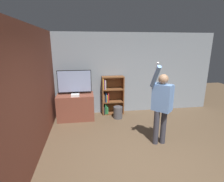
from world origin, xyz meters
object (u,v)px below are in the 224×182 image
object	(u,v)px
bookshelf	(111,96)
waste_bin	(118,112)
television	(75,82)
game_console	(75,95)
person	(162,103)

from	to	relation	value
bookshelf	waste_bin	bearing A→B (deg)	-68.28
television	bookshelf	distance (m)	1.31
game_console	person	xyz separation A→B (m)	(2.03, -1.59, 0.19)
game_console	bookshelf	distance (m)	1.25
television	waste_bin	world-z (taller)	television
person	waste_bin	xyz separation A→B (m)	(-0.71, 1.62, -0.83)
television	bookshelf	size ratio (longest dim) A/B	0.79
bookshelf	waste_bin	size ratio (longest dim) A/B	3.39
bookshelf	game_console	bearing A→B (deg)	-158.76
television	game_console	xyz separation A→B (m)	(0.01, -0.26, -0.36)
game_console	bookshelf	bearing A→B (deg)	21.24
television	person	distance (m)	2.76
television	waste_bin	bearing A→B (deg)	-9.87
game_console	bookshelf	xyz separation A→B (m)	(1.15, 0.45, -0.21)
person	waste_bin	world-z (taller)	person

